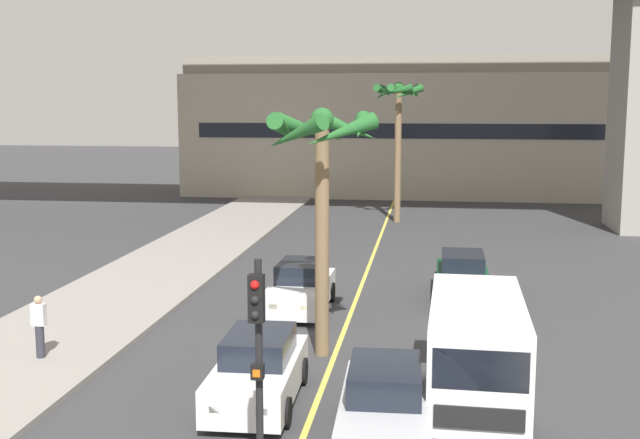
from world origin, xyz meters
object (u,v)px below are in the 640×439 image
object	(u,v)px
car_queue_third	(385,408)
car_queue_fourth	(462,278)
delivery_van	(476,348)
pedestrian_mid_block	(39,325)
car_queue_second	(258,371)
car_queue_front	(301,288)
palm_tree_near_median	(398,109)
palm_tree_mid_median	(323,158)
traffic_light_median_near	(258,352)

from	to	relation	value
car_queue_third	car_queue_fourth	size ratio (longest dim) A/B	1.01
delivery_van	pedestrian_mid_block	xyz separation A→B (m)	(-10.87, 1.30, -0.29)
car_queue_third	delivery_van	xyz separation A→B (m)	(1.87, 2.28, 0.57)
car_queue_fourth	car_queue_second	bearing A→B (deg)	-115.50
car_queue_front	delivery_van	world-z (taller)	delivery_van
car_queue_second	car_queue_third	world-z (taller)	same
car_queue_second	delivery_van	world-z (taller)	delivery_van
palm_tree_near_median	palm_tree_mid_median	bearing A→B (deg)	-92.22
delivery_van	palm_tree_near_median	world-z (taller)	palm_tree_near_median
traffic_light_median_near	pedestrian_mid_block	world-z (taller)	traffic_light_median_near
palm_tree_mid_median	car_queue_front	bearing A→B (deg)	106.57
car_queue_fourth	delivery_van	distance (m)	9.61
car_queue_fourth	palm_tree_near_median	xyz separation A→B (m)	(-2.95, 17.10, 5.48)
delivery_van	pedestrian_mid_block	world-z (taller)	delivery_van
car_queue_second	palm_tree_near_median	xyz separation A→B (m)	(1.88, 27.23, 5.48)
palm_tree_near_median	palm_tree_mid_median	distance (m)	23.74
delivery_van	traffic_light_median_near	bearing A→B (deg)	-125.51
car_queue_second	palm_tree_mid_median	world-z (taller)	palm_tree_mid_median
car_queue_second	palm_tree_mid_median	distance (m)	5.80
car_queue_front	palm_tree_near_median	size ratio (longest dim) A/B	0.54
delivery_van	pedestrian_mid_block	size ratio (longest dim) A/B	3.27
car_queue_second	traffic_light_median_near	size ratio (longest dim) A/B	0.99
delivery_van	palm_tree_near_median	xyz separation A→B (m)	(-2.89, 26.69, 4.92)
car_queue_fourth	traffic_light_median_near	distance (m)	15.42
traffic_light_median_near	car_queue_third	bearing A→B (deg)	57.73
palm_tree_mid_median	pedestrian_mid_block	xyz separation A→B (m)	(-7.06, -1.69, -4.22)
car_queue_third	palm_tree_mid_median	world-z (taller)	palm_tree_mid_median
car_queue_front	pedestrian_mid_block	bearing A→B (deg)	-133.33
car_queue_fourth	traffic_light_median_near	bearing A→B (deg)	-104.34
car_queue_second	delivery_van	xyz separation A→B (m)	(4.78, 0.54, 0.57)
car_queue_third	car_queue_fourth	world-z (taller)	same
palm_tree_near_median	pedestrian_mid_block	world-z (taller)	palm_tree_near_median
palm_tree_near_median	palm_tree_mid_median	world-z (taller)	palm_tree_near_median
car_queue_second	delivery_van	size ratio (longest dim) A/B	0.78
palm_tree_near_median	car_queue_third	bearing A→B (deg)	-87.98
delivery_van	palm_tree_near_median	bearing A→B (deg)	96.19
palm_tree_mid_median	palm_tree_near_median	bearing A→B (deg)	87.78
car_queue_fourth	palm_tree_near_median	size ratio (longest dim) A/B	0.54
car_queue_third	pedestrian_mid_block	distance (m)	9.69
car_queue_third	pedestrian_mid_block	size ratio (longest dim) A/B	2.56
traffic_light_median_near	pedestrian_mid_block	size ratio (longest dim) A/B	2.59
car_queue_third	palm_tree_mid_median	xyz separation A→B (m)	(-1.94, 5.27, 4.50)
car_queue_second	traffic_light_median_near	bearing A→B (deg)	-77.39
traffic_light_median_near	car_queue_fourth	bearing A→B (deg)	75.66
traffic_light_median_near	pedestrian_mid_block	bearing A→B (deg)	137.58
traffic_light_median_near	pedestrian_mid_block	distance (m)	9.83
car_queue_second	palm_tree_mid_median	xyz separation A→B (m)	(0.96, 3.54, 4.50)
car_queue_third	palm_tree_near_median	distance (m)	29.50
car_queue_third	traffic_light_median_near	bearing A→B (deg)	-122.27
traffic_light_median_near	pedestrian_mid_block	xyz separation A→B (m)	(-7.14, 6.53, -1.72)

